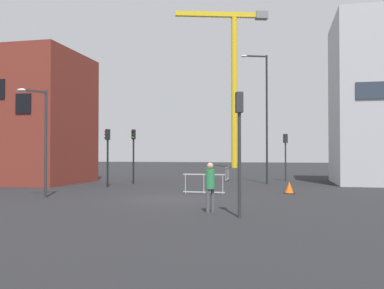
% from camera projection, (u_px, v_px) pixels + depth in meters
% --- Properties ---
extents(ground, '(160.00, 160.00, 0.00)m').
position_uv_depth(ground, '(171.00, 199.00, 19.94)').
color(ground, black).
extents(brick_building, '(9.56, 7.16, 9.45)m').
position_uv_depth(brick_building, '(18.00, 119.00, 30.97)').
color(brick_building, maroon).
rests_on(brick_building, ground).
extents(construction_crane, '(13.64, 4.78, 23.55)m').
position_uv_depth(construction_crane, '(233.00, 67.00, 62.77)').
color(construction_crane, yellow).
rests_on(construction_crane, ground).
extents(streetlamp_tall, '(1.85, 0.76, 9.20)m').
position_uv_depth(streetlamp_tall, '(264.00, 109.00, 29.81)').
color(streetlamp_tall, '#232326').
rests_on(streetlamp_tall, ground).
extents(streetlamp_short, '(0.95, 1.23, 5.32)m').
position_uv_depth(streetlamp_short, '(42.00, 132.00, 20.65)').
color(streetlamp_short, '#2D2D30').
rests_on(streetlamp_short, ground).
extents(traffic_light_far, '(0.31, 0.39, 4.28)m').
position_uv_depth(traffic_light_far, '(239.00, 134.00, 14.30)').
color(traffic_light_far, '#2D2D30').
rests_on(traffic_light_far, ground).
extents(traffic_light_near, '(0.37, 0.37, 3.69)m').
position_uv_depth(traffic_light_near, '(286.00, 149.00, 32.80)').
color(traffic_light_near, '#2D2D30').
rests_on(traffic_light_near, ground).
extents(traffic_light_crosswalk, '(0.38, 0.36, 3.74)m').
position_uv_depth(traffic_light_crosswalk, '(108.00, 148.00, 27.12)').
color(traffic_light_crosswalk, black).
rests_on(traffic_light_crosswalk, ground).
extents(traffic_light_corner, '(0.26, 0.38, 3.88)m').
position_uv_depth(traffic_light_corner, '(133.00, 147.00, 29.84)').
color(traffic_light_corner, black).
rests_on(traffic_light_corner, ground).
extents(pedestrian_walking, '(0.34, 0.34, 1.84)m').
position_uv_depth(pedestrian_walking, '(210.00, 183.00, 15.48)').
color(pedestrian_walking, '#4C4C51').
rests_on(pedestrian_walking, ground).
extents(safety_barrier_mid_span, '(2.27, 0.08, 1.08)m').
position_uv_depth(safety_barrier_mid_span, '(204.00, 183.00, 22.43)').
color(safety_barrier_mid_span, '#B2B5BA').
rests_on(safety_barrier_mid_span, ground).
extents(safety_barrier_right_run, '(0.07, 2.05, 1.08)m').
position_uv_depth(safety_barrier_right_run, '(227.00, 174.00, 33.12)').
color(safety_barrier_right_run, '#9EA0A5').
rests_on(safety_barrier_right_run, ground).
extents(traffic_cone_orange, '(0.64, 0.64, 0.65)m').
position_uv_depth(traffic_cone_orange, '(289.00, 188.00, 22.77)').
color(traffic_cone_orange, black).
rests_on(traffic_cone_orange, ground).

